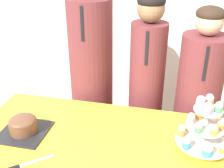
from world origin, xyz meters
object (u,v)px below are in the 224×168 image
object	(u,v)px
student_0	(92,87)
cupcake_stand	(205,126)
round_cake	(23,125)
student_1	(145,99)
student_2	(195,112)
cake_knife	(21,166)

from	to	relation	value
student_0	cupcake_stand	bearing A→B (deg)	-35.72
round_cake	student_0	distance (m)	0.67
student_1	cupcake_stand	bearing A→B (deg)	-56.87
cupcake_stand	student_2	bearing A→B (deg)	89.88
cake_knife	student_2	xyz separation A→B (m)	(0.85, 0.88, -0.12)
student_0	round_cake	bearing A→B (deg)	-108.16
round_cake	student_2	bearing A→B (deg)	33.17
round_cake	student_1	world-z (taller)	student_1
round_cake	student_0	world-z (taller)	student_0
student_1	student_2	distance (m)	0.36
round_cake	student_0	xyz separation A→B (m)	(0.21, 0.63, -0.05)
cake_knife	cupcake_stand	size ratio (longest dim) A/B	0.65
round_cake	cupcake_stand	size ratio (longest dim) A/B	0.84
cake_knife	cupcake_stand	xyz separation A→B (m)	(0.85, 0.33, 0.14)
round_cake	student_0	bearing A→B (deg)	71.84
cake_knife	student_0	xyz separation A→B (m)	(0.09, 0.88, -0.01)
cake_knife	student_0	world-z (taller)	student_0
cake_knife	student_1	size ratio (longest dim) A/B	0.13
cupcake_stand	student_0	size ratio (longest dim) A/B	0.19
cupcake_stand	student_2	xyz separation A→B (m)	(0.00, 0.54, -0.25)
student_1	student_2	xyz separation A→B (m)	(0.36, 0.00, -0.06)
cake_knife	cupcake_stand	bearing A→B (deg)	-18.77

